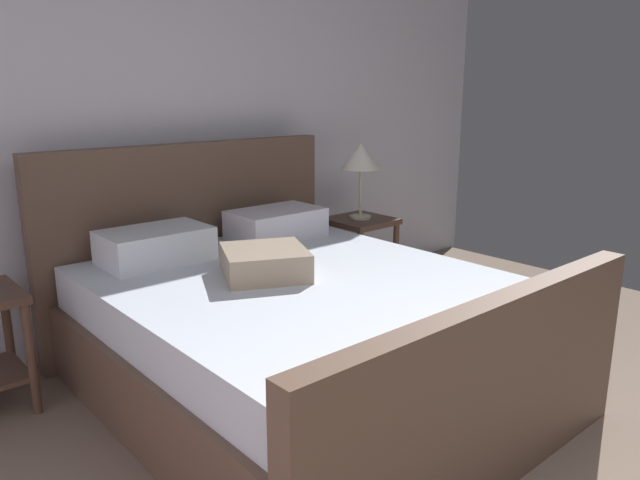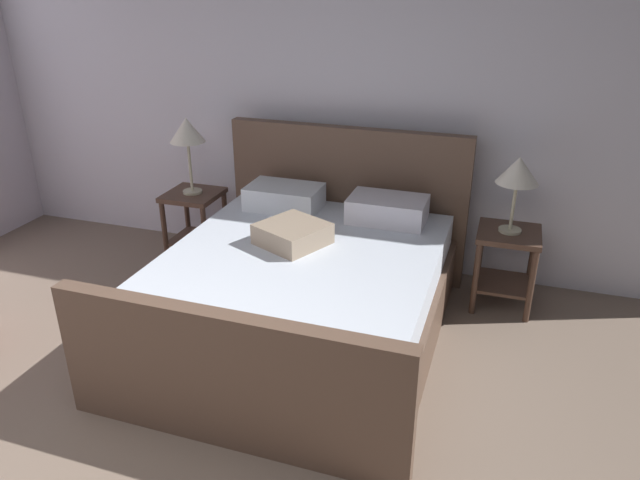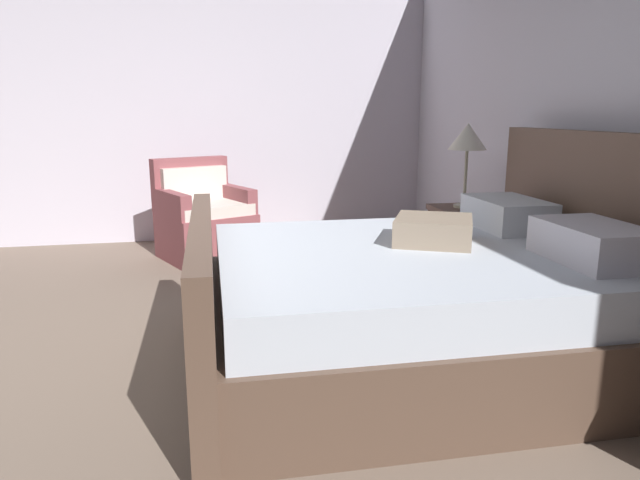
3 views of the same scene
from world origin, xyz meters
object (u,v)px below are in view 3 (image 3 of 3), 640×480
at_px(bed, 420,297).
at_px(table_lamp_left, 468,139).
at_px(armchair, 204,220).
at_px(nightstand_left, 462,232).

height_order(bed, table_lamp_left, table_lamp_left).
distance_m(bed, armchair, 2.73).
xyz_separation_m(nightstand_left, armchair, (-1.21, -1.96, -0.06)).
bearing_deg(bed, nightstand_left, 146.82).
height_order(nightstand_left, armchair, armchair).
height_order(nightstand_left, table_lamp_left, table_lamp_left).
bearing_deg(armchair, bed, 24.35).
xyz_separation_m(bed, table_lamp_left, (-1.28, 0.84, 0.77)).
bearing_deg(bed, armchair, -155.65).
bearing_deg(armchair, nightstand_left, 58.41).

